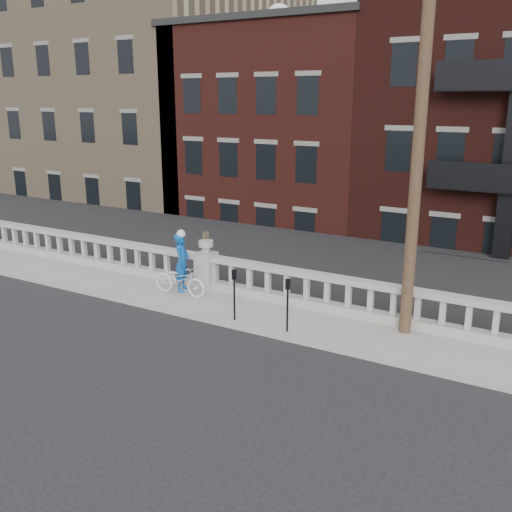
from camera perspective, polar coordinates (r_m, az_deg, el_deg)
The scene contains 10 objects.
ground at distance 14.72m, azimuth -13.84°, elevation -7.87°, with size 120.00×120.00×0.00m, color black.
sidewalk at distance 16.80m, azimuth -6.78°, elevation -4.26°, with size 32.00×2.20×0.15m, color gray.
balustrade at distance 17.34m, azimuth -4.97°, elevation -1.60°, with size 28.00×0.34×1.03m.
planter_pedestal at distance 17.29m, azimuth -4.98°, elevation -1.00°, with size 0.55×0.55×1.76m.
lower_level at distance 33.98m, azimuth 14.87°, elevation 9.78°, with size 80.00×44.00×20.80m.
utility_pole at distance 13.61m, azimuth 16.11°, elevation 12.85°, with size 1.60×0.28×10.00m.
parking_meter_b at distance 14.68m, azimuth -2.19°, elevation -3.31°, with size 0.10×0.09×1.36m.
parking_meter_c at distance 13.96m, azimuth 3.18°, elevation -4.33°, with size 0.10×0.09×1.36m.
bicycle at distance 16.81m, azimuth -7.63°, elevation -2.36°, with size 0.61×1.75×0.92m, color silver.
cyclist at distance 17.05m, azimuth -7.41°, elevation -0.62°, with size 0.64×0.42×1.76m, color #0B4DA9.
Camera 1 is at (9.61, -9.56, 5.73)m, focal length 40.00 mm.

